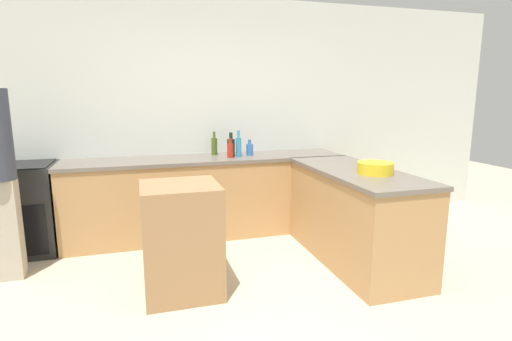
{
  "coord_description": "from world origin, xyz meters",
  "views": [
    {
      "loc": [
        -0.74,
        -2.49,
        1.59
      ],
      "look_at": [
        0.23,
        0.77,
        0.94
      ],
      "focal_mm": 28.0,
      "sensor_mm": 36.0,
      "label": 1
    }
  ],
  "objects": [
    {
      "name": "wall_back",
      "position": [
        0.0,
        2.27,
        1.35
      ],
      "size": [
        8.0,
        0.06,
        2.7
      ],
      "color": "silver",
      "rests_on": "ground_plane"
    },
    {
      "name": "counter_peninsula",
      "position": [
        1.22,
        0.77,
        0.45
      ],
      "size": [
        0.69,
        1.69,
        0.9
      ],
      "color": "tan",
      "rests_on": "ground_plane"
    },
    {
      "name": "range_oven",
      "position": [
        -1.92,
        1.92,
        0.45
      ],
      "size": [
        0.71,
        0.64,
        0.91
      ],
      "color": "black",
      "rests_on": "ground_plane"
    },
    {
      "name": "hot_sauce_bottle",
      "position": [
        0.24,
        1.81,
        0.98
      ],
      "size": [
        0.07,
        0.07,
        0.22
      ],
      "color": "red",
      "rests_on": "counter_back"
    },
    {
      "name": "mixing_bowl",
      "position": [
        1.27,
        0.54,
        0.95
      ],
      "size": [
        0.32,
        0.32,
        0.1
      ],
      "color": "yellow",
      "rests_on": "counter_peninsula"
    },
    {
      "name": "water_bottle_blue",
      "position": [
        0.5,
        1.92,
        0.97
      ],
      "size": [
        0.08,
        0.08,
        0.18
      ],
      "color": "#386BB7",
      "rests_on": "counter_back"
    },
    {
      "name": "ground_plane",
      "position": [
        0.0,
        0.0,
        0.0
      ],
      "size": [
        14.0,
        14.0,
        0.0
      ],
      "primitive_type": "plane",
      "color": "beige"
    },
    {
      "name": "dish_soap_bottle",
      "position": [
        0.35,
        1.85,
        1.02
      ],
      "size": [
        0.06,
        0.06,
        0.3
      ],
      "color": "#338CBF",
      "rests_on": "counter_back"
    },
    {
      "name": "island_table",
      "position": [
        -0.45,
        0.6,
        0.45
      ],
      "size": [
        0.6,
        0.59,
        0.9
      ],
      "color": "#997047",
      "rests_on": "ground_plane"
    },
    {
      "name": "olive_oil_bottle",
      "position": [
        0.11,
        2.08,
        1.01
      ],
      "size": [
        0.07,
        0.07,
        0.27
      ],
      "color": "#475B1E",
      "rests_on": "counter_back"
    },
    {
      "name": "wine_bottle_dark",
      "position": [
        0.27,
        1.91,
        1.01
      ],
      "size": [
        0.09,
        0.09,
        0.27
      ],
      "color": "black",
      "rests_on": "counter_back"
    },
    {
      "name": "counter_back",
      "position": [
        0.0,
        1.92,
        0.45
      ],
      "size": [
        3.13,
        0.67,
        0.9
      ],
      "color": "tan",
      "rests_on": "ground_plane"
    }
  ]
}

